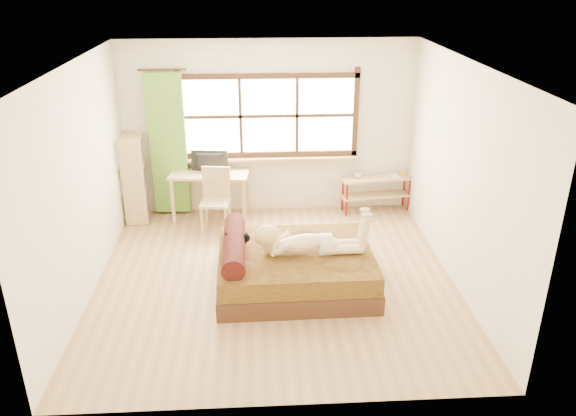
{
  "coord_description": "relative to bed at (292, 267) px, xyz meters",
  "views": [
    {
      "loc": [
        -0.2,
        -6.21,
        3.7
      ],
      "look_at": [
        0.18,
        0.2,
        0.89
      ],
      "focal_mm": 35.0,
      "sensor_mm": 36.0,
      "label": 1
    }
  ],
  "objects": [
    {
      "name": "kitten",
      "position": [
        -0.67,
        0.1,
        0.33
      ],
      "size": [
        0.29,
        0.12,
        0.23
      ],
      "primitive_type": null,
      "rotation": [
        0.0,
        0.0,
        0.02
      ],
      "color": "black",
      "rests_on": "bed"
    },
    {
      "name": "bookshelf",
      "position": [
        -2.28,
        2.16,
        0.42
      ],
      "size": [
        0.39,
        0.61,
        1.34
      ],
      "rotation": [
        0.0,
        0.0,
        0.1
      ],
      "color": "tan",
      "rests_on": "floor"
    },
    {
      "name": "pipe_shelf",
      "position": [
        1.52,
        2.24,
        0.16
      ],
      "size": [
        1.17,
        0.44,
        0.65
      ],
      "rotation": [
        0.0,
        0.0,
        0.14
      ],
      "color": "tan",
      "rests_on": "floor"
    },
    {
      "name": "cup",
      "position": [
        1.21,
        2.24,
        0.36
      ],
      "size": [
        0.14,
        0.14,
        0.1
      ],
      "primitive_type": "imported",
      "rotation": [
        0.0,
        0.0,
        0.14
      ],
      "color": "gray",
      "rests_on": "pipe_shelf"
    },
    {
      "name": "desk",
      "position": [
        -1.13,
        2.12,
        0.39
      ],
      "size": [
        1.25,
        0.67,
        0.75
      ],
      "rotation": [
        0.0,
        0.0,
        -0.11
      ],
      "color": "tan",
      "rests_on": "floor"
    },
    {
      "name": "wall_front",
      "position": [
        -0.2,
        -2.08,
        1.09
      ],
      "size": [
        4.5,
        0.0,
        4.5
      ],
      "primitive_type": "plane",
      "rotation": [
        -1.57,
        0.0,
        0.0
      ],
      "color": "silver",
      "rests_on": "floor"
    },
    {
      "name": "ceiling",
      "position": [
        -0.2,
        0.17,
        2.44
      ],
      "size": [
        4.5,
        4.5,
        0.0
      ],
      "primitive_type": "plane",
      "rotation": [
        3.14,
        0.0,
        0.0
      ],
      "color": "white",
      "rests_on": "wall_back"
    },
    {
      "name": "woman",
      "position": [
        0.2,
        -0.05,
        0.5
      ],
      "size": [
        1.34,
        0.4,
        0.57
      ],
      "primitive_type": null,
      "rotation": [
        0.0,
        0.0,
        0.02
      ],
      "color": "beige",
      "rests_on": "bed"
    },
    {
      "name": "bed",
      "position": [
        0.0,
        0.0,
        0.0
      ],
      "size": [
        1.93,
        1.55,
        0.72
      ],
      "rotation": [
        0.0,
        0.0,
        0.02
      ],
      "color": "#361E10",
      "rests_on": "floor"
    },
    {
      "name": "floor",
      "position": [
        -0.2,
        0.17,
        -0.26
      ],
      "size": [
        4.5,
        4.5,
        0.0
      ],
      "primitive_type": "plane",
      "color": "#9E754C",
      "rests_on": "ground"
    },
    {
      "name": "monitor",
      "position": [
        -1.13,
        2.17,
        0.65
      ],
      "size": [
        0.57,
        0.13,
        0.33
      ],
      "primitive_type": "imported",
      "rotation": [
        0.0,
        0.0,
        3.03
      ],
      "color": "black",
      "rests_on": "desk"
    },
    {
      "name": "wall_right",
      "position": [
        2.05,
        0.17,
        1.09
      ],
      "size": [
        0.0,
        4.5,
        4.5
      ],
      "primitive_type": "plane",
      "rotation": [
        1.57,
        0.0,
        -1.57
      ],
      "color": "silver",
      "rests_on": "floor"
    },
    {
      "name": "chair",
      "position": [
        -1.02,
        1.75,
        0.26
      ],
      "size": [
        0.46,
        0.46,
        0.94
      ],
      "rotation": [
        0.0,
        0.0,
        -0.11
      ],
      "color": "tan",
      "rests_on": "floor"
    },
    {
      "name": "book",
      "position": [
        1.71,
        2.24,
        0.32
      ],
      "size": [
        0.2,
        0.25,
        0.02
      ],
      "primitive_type": "imported",
      "rotation": [
        0.0,
        0.0,
        0.14
      ],
      "color": "gray",
      "rests_on": "pipe_shelf"
    },
    {
      "name": "curtain",
      "position": [
        -1.75,
        2.3,
        0.89
      ],
      "size": [
        0.55,
        0.1,
        2.2
      ],
      "primitive_type": "cube",
      "color": "#4C8F27",
      "rests_on": "wall_back"
    },
    {
      "name": "wall_left",
      "position": [
        -2.45,
        0.17,
        1.09
      ],
      "size": [
        0.0,
        4.5,
        4.5
      ],
      "primitive_type": "plane",
      "rotation": [
        1.57,
        0.0,
        1.57
      ],
      "color": "silver",
      "rests_on": "floor"
    },
    {
      "name": "wall_back",
      "position": [
        -0.2,
        2.42,
        1.09
      ],
      "size": [
        4.5,
        0.0,
        4.5
      ],
      "primitive_type": "plane",
      "rotation": [
        1.57,
        0.0,
        0.0
      ],
      "color": "silver",
      "rests_on": "floor"
    },
    {
      "name": "window",
      "position": [
        -0.2,
        2.39,
        1.25
      ],
      "size": [
        2.8,
        0.16,
        1.46
      ],
      "color": "#FFEDBF",
      "rests_on": "wall_back"
    }
  ]
}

